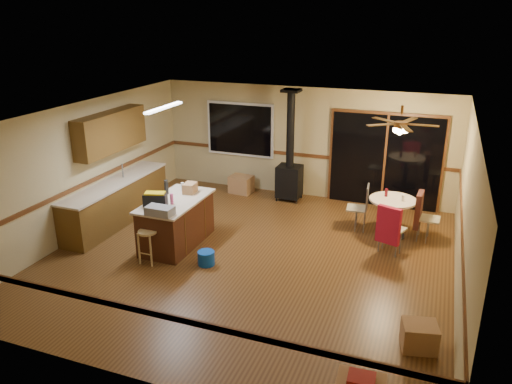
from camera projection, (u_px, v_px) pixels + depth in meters
The scene contains 34 objects.
floor at pixel (250, 256), 9.11m from camera, with size 7.00×7.00×0.00m, color #533317.
ceiling at pixel (250, 115), 8.22m from camera, with size 7.00×7.00×0.00m, color silver.
wall_back at pixel (304, 143), 11.75m from camera, with size 7.00×7.00×0.00m, color tan.
wall_front at pixel (137, 288), 5.59m from camera, with size 7.00×7.00×0.00m, color tan.
wall_left at pixel (85, 168), 9.83m from camera, with size 7.00×7.00×0.00m, color tan.
wall_right at pixel (466, 217), 7.51m from camera, with size 7.00×7.00×0.00m, color tan.
chair_rail at pixel (250, 205), 8.77m from camera, with size 7.00×7.00×0.08m, color #532D14, non-canonical shape.
window at pixel (240, 129), 12.16m from camera, with size 1.72×0.10×1.32m, color black.
sliding_door at pixel (385, 161), 11.16m from camera, with size 2.52×0.10×2.10m, color black.
lower_cabinets at pixel (117, 203), 10.47m from camera, with size 0.60×3.00×0.86m, color #593B16.
countertop at pixel (115, 183), 10.31m from camera, with size 0.64×3.04×0.04m, color beige.
upper_cabinets at pixel (111, 132), 10.18m from camera, with size 0.35×2.00×0.80m, color #593B16.
kitchen_island at pixel (177, 222), 9.46m from camera, with size 0.88×1.68×0.90m.
wood_stove at pixel (290, 170), 11.61m from camera, with size 0.55×0.50×2.52m.
ceiling_fan at pixel (400, 127), 9.20m from camera, with size 0.24×0.24×0.55m.
fluorescent_strip at pixel (164, 108), 9.10m from camera, with size 0.10×1.20×0.04m, color white.
toolbox_grey at pixel (160, 211), 8.61m from camera, with size 0.48×0.27×0.15m, color slate.
toolbox_black at pixel (155, 200), 8.99m from camera, with size 0.41×0.22×0.23m, color black.
toolbox_yellow_lid at pixel (155, 193), 8.95m from camera, with size 0.36×0.19×0.03m, color gold.
box_on_island at pixel (190, 188), 9.64m from camera, with size 0.22×0.29×0.20m, color #996D44.
bottle_dark at pixel (166, 187), 9.57m from camera, with size 0.08×0.08×0.27m, color black.
bottle_pink at pixel (172, 199), 9.09m from camera, with size 0.06×0.06×0.19m, color #D84C8C.
bottle_white at pixel (183, 187), 9.74m from camera, with size 0.06×0.06×0.18m, color white.
bar_stool at pixel (149, 247), 8.80m from camera, with size 0.34×0.34×0.61m, color tan.
blue_bucket at pixel (206, 258), 8.78m from camera, with size 0.30×0.30×0.25m, color #0B41A3.
dining_table at pixel (392, 211), 9.78m from camera, with size 0.91×0.91×0.78m.
glass_red at pixel (386, 193), 9.80m from camera, with size 0.06×0.06×0.16m, color #590C14.
glass_cream at pixel (403, 198), 9.57m from camera, with size 0.05×0.05×0.12m, color beige.
chair_left at pixel (363, 202), 10.05m from camera, with size 0.44×0.44×0.51m.
chair_near at pixel (389, 225), 8.97m from camera, with size 0.55×0.57×0.70m.
chair_right at pixel (420, 210), 9.64m from camera, with size 0.49×0.45×0.70m.
box_under_window at pixel (241, 184), 12.25m from camera, with size 0.53×0.42×0.42m, color #996D44.
box_corner_b at pixel (419, 336), 6.58m from camera, with size 0.45×0.38×0.36m, color #996D44.
box_small_red at pixel (361, 379), 5.42m from camera, with size 0.30×0.25×0.08m, color maroon.
Camera 1 is at (2.98, -7.60, 4.23)m, focal length 35.00 mm.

